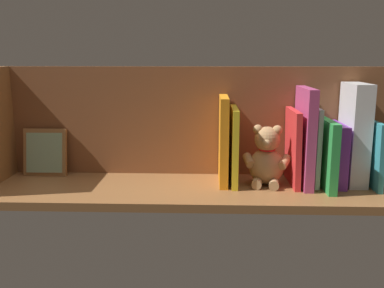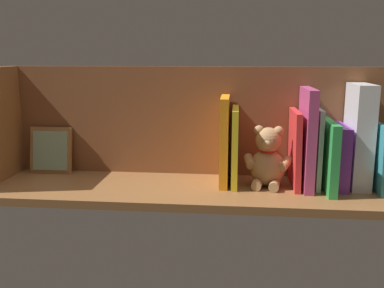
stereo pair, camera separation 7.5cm
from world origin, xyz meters
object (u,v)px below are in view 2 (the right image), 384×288
teddy_bear (268,160)px  dictionary_thick_white (359,136)px  book_0 (375,155)px  picture_frame_leaning (51,150)px

teddy_bear → dictionary_thick_white: bearing=-165.0°
book_0 → dictionary_thick_white: (4.14, -1.67, 4.91)cm
book_0 → teddy_bear: (28.40, 0.85, -1.71)cm
dictionary_thick_white → teddy_bear: bearing=5.9°
teddy_bear → book_0: bearing=-169.2°
teddy_bear → picture_frame_leaning: teddy_bear is taller
teddy_bear → picture_frame_leaning: bearing=2.5°
book_0 → teddy_bear: 28.46cm
book_0 → teddy_bear: book_0 is taller
dictionary_thick_white → teddy_bear: size_ratio=1.67×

